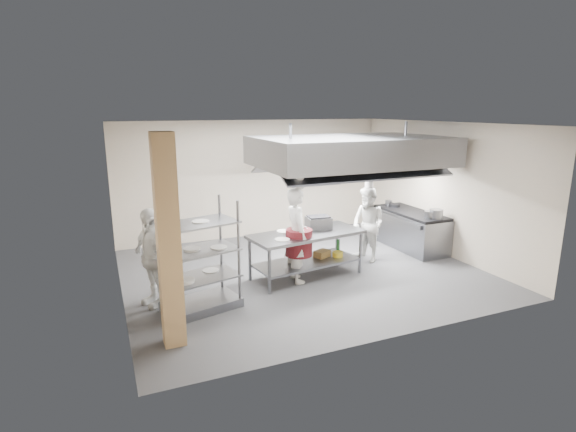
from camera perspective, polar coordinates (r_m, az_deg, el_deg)
name	(u,v)px	position (r m, az deg, el deg)	size (l,w,h in m)	color
floor	(302,272)	(9.34, 1.84, -7.08)	(7.00, 7.00, 0.00)	#3A3A3D
ceiling	(304,124)	(8.75, 1.99, 11.63)	(7.00, 7.00, 0.00)	silver
wall_back	(254,179)	(11.67, -4.31, 4.69)	(7.00, 7.00, 0.00)	#B8A792
wall_left	(115,217)	(8.13, -21.08, -0.10)	(6.00, 6.00, 0.00)	#B8A792
wall_right	(442,189)	(10.85, 18.96, 3.31)	(6.00, 6.00, 0.00)	#B8A792
column	(169,243)	(6.34, -14.93, -3.34)	(0.30, 0.30, 3.00)	#E2B374
exhaust_hood	(351,151)	(9.75, 7.97, 8.18)	(4.00, 2.50, 0.60)	gray
hood_strip_a	(313,168)	(9.36, 3.14, 6.09)	(1.60, 0.12, 0.04)	white
hood_strip_b	(385,164)	(10.27, 12.26, 6.47)	(1.60, 0.12, 0.04)	white
wall_shelf	(319,176)	(12.22, 3.99, 5.09)	(1.50, 0.28, 0.04)	gray
island	(306,255)	(8.95, 2.34, -4.93)	(2.27, 0.95, 0.91)	gray
island_worktop	(307,234)	(8.83, 2.37, -2.31)	(2.27, 0.95, 0.06)	gray
island_undershelf	(306,262)	(9.01, 2.33, -5.86)	(2.09, 0.85, 0.04)	slate
pass_rack	(199,257)	(7.52, -11.19, -5.07)	(1.23, 0.72, 1.85)	slate
cooking_range	(410,231)	(11.18, 15.24, -1.81)	(0.80, 2.00, 0.84)	slate
range_top	(411,212)	(11.08, 15.38, 0.43)	(0.78, 1.96, 0.06)	black
chef_head	(297,235)	(8.60, 1.11, -2.46)	(0.67, 0.44, 1.84)	white
chef_line	(368,225)	(9.92, 10.09, -1.10)	(0.80, 0.62, 1.64)	silver
chef_plating	(152,257)	(7.91, -16.92, -5.05)	(1.00, 0.41, 1.70)	silver
griddle	(318,223)	(9.12, 3.89, -0.86)	(0.48, 0.37, 0.23)	slate
wicker_basket	(322,254)	(9.24, 4.34, -4.80)	(0.31, 0.21, 0.14)	olive
stockpot	(436,214)	(10.51, 18.30, 0.27)	(0.29, 0.29, 0.20)	slate
plate_stack	(200,276)	(7.63, -11.07, -7.43)	(0.28, 0.28, 0.05)	silver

